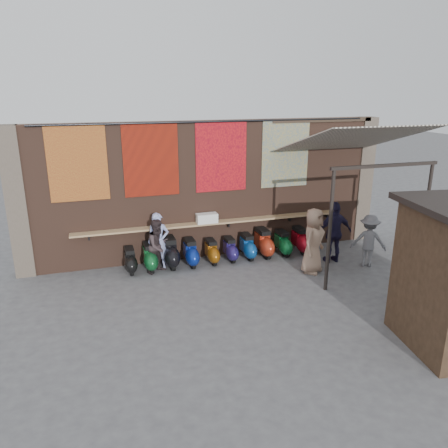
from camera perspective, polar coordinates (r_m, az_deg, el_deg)
name	(u,v)px	position (r m, az deg, el deg)	size (l,w,h in m)	color
ground	(239,290)	(11.10, 1.97, -8.66)	(70.00, 70.00, 0.00)	#474749
brick_wall	(209,190)	(12.88, -1.92, 4.47)	(10.00, 0.40, 4.00)	brown
pier_left	(17,203)	(12.58, -25.41, 2.46)	(0.50, 0.50, 4.00)	#4C4238
pier_right	(362,179)	(15.09, 17.56, 5.58)	(0.50, 0.50, 4.00)	#4C4238
eating_counter	(213,223)	(12.77, -1.44, 0.18)	(8.00, 0.32, 0.05)	#9E7A51
shelf_box	(207,218)	(12.65, -2.25, 0.76)	(0.60, 0.29, 0.27)	white
tapestry_redgold	(78,163)	(12.03, -18.57, 7.52)	(1.50, 0.02, 2.00)	maroon
tapestry_sun	(151,160)	(12.14, -9.52, 8.26)	(1.50, 0.02, 2.00)	red
tapestry_orange	(221,157)	(12.57, -0.36, 8.80)	(1.50, 0.02, 2.00)	red
tapestry_multi	(285,154)	(13.29, 8.02, 9.10)	(1.50, 0.02, 2.00)	#285894
hang_rail	(211,122)	(12.37, -1.72, 13.22)	(0.06, 0.06, 9.50)	black
scooter_stool_0	(130,261)	(12.27, -12.15, -4.71)	(0.32, 0.72, 0.68)	black
scooter_stool_1	(150,257)	(12.31, -9.66, -4.29)	(0.36, 0.80, 0.76)	#0F4F24
scooter_stool_2	(170,253)	(12.43, -7.02, -3.73)	(0.40, 0.89, 0.85)	black
scooter_stool_3	(191,253)	(12.49, -4.38, -3.77)	(0.36, 0.80, 0.76)	navy
scooter_stool_4	(212,252)	(12.64, -1.61, -3.64)	(0.32, 0.72, 0.68)	brown
scooter_stool_5	(230,250)	(12.81, 0.81, -3.35)	(0.32, 0.71, 0.68)	#211855
scooter_stool_6	(248,247)	(12.98, 3.10, -2.98)	(0.35, 0.77, 0.73)	navy
scooter_stool_7	(264,243)	(13.16, 5.20, -2.49)	(0.40, 0.88, 0.84)	#9E2A15
scooter_stool_8	(283,243)	(13.37, 7.67, -2.49)	(0.35, 0.78, 0.74)	#0C5627
scooter_stool_9	(300,240)	(13.62, 9.96, -2.13)	(0.37, 0.82, 0.78)	maroon
diner_left	(158,241)	(12.22, -8.57, -2.26)	(0.59, 0.39, 1.61)	#9CA8E3
diner_right	(159,246)	(12.02, -8.54, -2.86)	(0.73, 0.57, 1.51)	#302527
shopper_navy	(334,232)	(12.93, 14.21, -1.06)	(1.06, 0.44, 1.80)	black
shopper_grey	(369,241)	(12.98, 18.38, -2.07)	(0.97, 0.56, 1.50)	slate
shopper_tan	(313,241)	(12.08, 11.57, -2.16)	(0.89, 0.58, 1.81)	#9B7962
stall_shelf	(444,276)	(10.54, 26.76, -6.07)	(2.12, 0.10, 0.06)	#473321
awning_canvas	(352,139)	(12.44, 16.37, 10.58)	(3.20, 3.40, 0.03)	beige
awning_ledger	(323,120)	(13.76, 12.82, 13.10)	(3.30, 0.08, 0.12)	#33261C
awning_header	(386,166)	(11.30, 20.35, 7.17)	(3.00, 0.08, 0.08)	black
awning_post_left	(330,231)	(10.87, 13.63, -0.93)	(0.09, 0.09, 3.10)	black
awning_post_right	(425,221)	(12.51, 24.72, 0.34)	(0.09, 0.09, 3.10)	black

